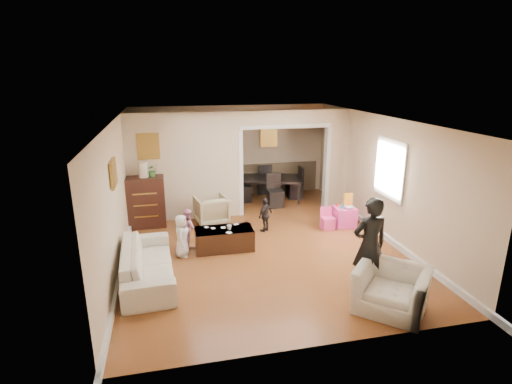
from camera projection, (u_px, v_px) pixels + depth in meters
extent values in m
plane|color=brown|center=(258.00, 241.00, 8.56)|extent=(7.00, 7.00, 0.00)
cube|color=#CBB294|center=(186.00, 167.00, 9.58)|extent=(2.75, 0.18, 2.60)
cube|color=#CBB294|center=(335.00, 160.00, 10.38)|extent=(0.55, 0.18, 2.60)
cube|color=#CBB294|center=(286.00, 117.00, 9.77)|extent=(2.22, 0.18, 0.35)
cube|color=white|center=(390.00, 169.00, 8.31)|extent=(0.03, 0.95, 1.10)
cube|color=brown|center=(148.00, 146.00, 9.15)|extent=(0.45, 0.03, 0.55)
cube|color=brown|center=(114.00, 173.00, 6.91)|extent=(0.03, 0.55, 0.40)
cube|color=brown|center=(269.00, 137.00, 11.51)|extent=(0.45, 0.03, 0.55)
imported|color=silver|center=(148.00, 263.00, 6.91)|extent=(0.94, 2.18, 0.62)
imported|color=#C0B385|center=(211.00, 210.00, 9.51)|extent=(0.84, 0.85, 0.67)
imported|color=silver|center=(392.00, 289.00, 6.03)|extent=(1.38, 1.37, 0.67)
cube|color=#34130F|center=(146.00, 202.00, 9.27)|extent=(0.86, 0.48, 1.19)
cylinder|color=beige|center=(143.00, 170.00, 9.04)|extent=(0.22, 0.22, 0.36)
imported|color=#467D37|center=(153.00, 170.00, 9.09)|extent=(0.27, 0.24, 0.30)
cube|color=#331B10|center=(224.00, 239.00, 8.14)|extent=(1.17, 0.59, 0.44)
imported|color=silver|center=(229.00, 227.00, 8.04)|extent=(0.10, 0.10, 0.10)
cube|color=#FB42AF|center=(344.00, 216.00, 9.38)|extent=(0.50, 0.50, 0.46)
cube|color=yellow|center=(348.00, 199.00, 9.39)|extent=(0.20, 0.08, 0.30)
cylinder|color=#28A8C9|center=(342.00, 207.00, 9.24)|extent=(0.08, 0.08, 0.08)
cube|color=red|center=(338.00, 205.00, 9.40)|extent=(0.09, 0.08, 0.05)
imported|color=white|center=(349.00, 208.00, 9.21)|extent=(0.21, 0.21, 0.05)
imported|color=black|center=(269.00, 189.00, 11.30)|extent=(2.00, 1.44, 0.64)
imported|color=black|center=(369.00, 246.00, 6.38)|extent=(0.62, 0.42, 1.63)
imported|color=silver|center=(182.00, 236.00, 7.77)|extent=(0.34, 0.46, 0.85)
imported|color=pink|center=(188.00, 228.00, 8.22)|extent=(0.42, 0.47, 0.81)
imported|color=black|center=(265.00, 215.00, 9.01)|extent=(0.48, 0.44, 0.79)
cube|color=white|center=(213.00, 228.00, 8.12)|extent=(0.10, 0.11, 0.00)
cube|color=white|center=(236.00, 224.00, 8.33)|extent=(0.11, 0.09, 0.00)
cube|color=white|center=(223.00, 228.00, 8.15)|extent=(0.09, 0.11, 0.00)
cube|color=white|center=(206.00, 227.00, 8.18)|extent=(0.10, 0.11, 0.00)
cube|color=white|center=(229.00, 233.00, 7.89)|extent=(0.14, 0.14, 0.00)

